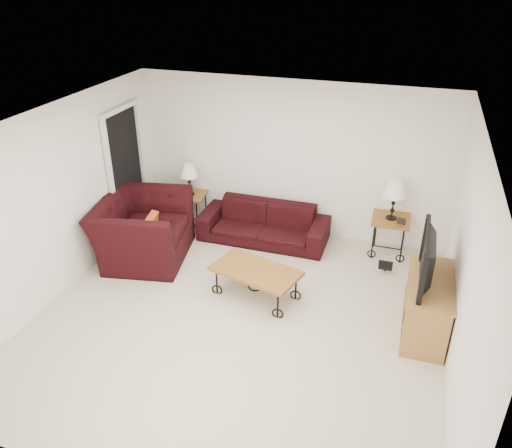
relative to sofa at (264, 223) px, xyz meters
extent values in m
plane|color=beige|center=(0.30, -2.02, -0.30)|extent=(5.00, 5.00, 0.00)
cube|color=white|center=(0.30, 0.48, 0.95)|extent=(5.00, 0.02, 2.50)
cube|color=white|center=(0.30, -4.52, 0.95)|extent=(5.00, 0.02, 2.50)
cube|color=white|center=(-2.20, -2.02, 0.95)|extent=(0.02, 5.00, 2.50)
cube|color=white|center=(2.80, -2.02, 0.95)|extent=(0.02, 5.00, 2.50)
plane|color=white|center=(0.30, -2.02, 2.20)|extent=(5.00, 5.00, 0.00)
cube|color=black|center=(-2.17, -0.37, 0.72)|extent=(0.08, 0.94, 2.04)
imported|color=black|center=(0.00, 0.00, 0.00)|extent=(2.04, 0.80, 0.60)
cube|color=#966326|center=(-1.35, 0.18, -0.03)|extent=(0.55, 0.55, 0.54)
cube|color=#966326|center=(1.94, 0.18, 0.01)|extent=(0.58, 0.58, 0.61)
cube|color=black|center=(-1.50, 0.03, 0.29)|extent=(0.11, 0.05, 0.09)
cube|color=black|center=(2.09, 0.03, 0.36)|extent=(0.12, 0.04, 0.10)
cube|color=#966326|center=(0.36, -1.51, -0.08)|extent=(1.26, 0.89, 0.43)
imported|color=black|center=(-1.58, -1.04, 0.17)|extent=(1.49, 1.63, 0.93)
cube|color=#BC4818|center=(-1.43, -1.09, 0.22)|extent=(0.19, 0.43, 0.42)
cube|color=#A0713B|center=(2.53, -1.53, 0.06)|extent=(0.49, 1.18, 0.71)
imported|color=black|center=(2.51, -1.53, 0.72)|extent=(0.14, 1.06, 0.61)
ellipsoid|color=black|center=(1.97, -0.34, -0.10)|extent=(0.35, 0.29, 0.40)
camera|label=1|loc=(2.08, -6.85, 3.78)|focal=35.50mm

